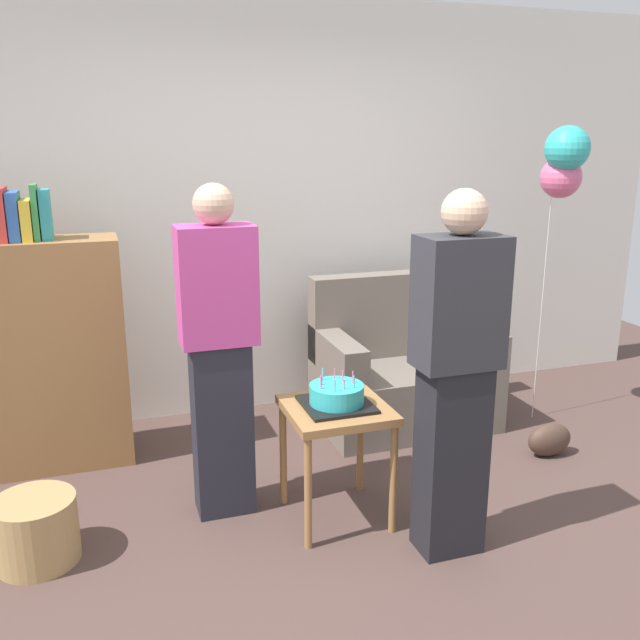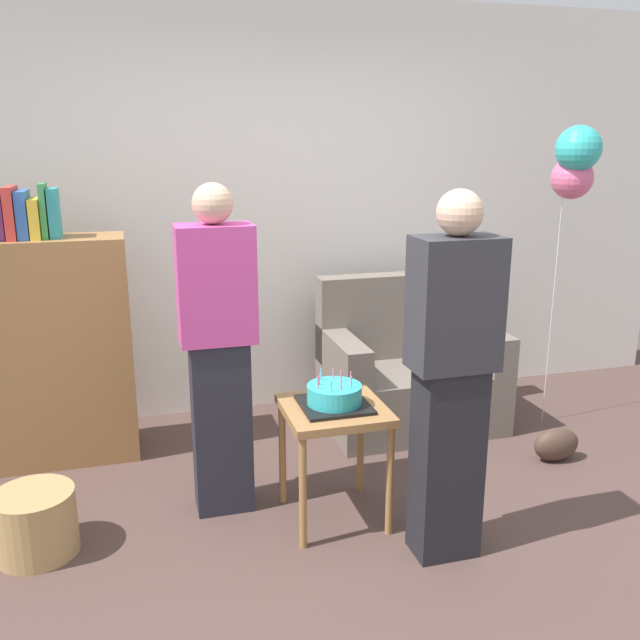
% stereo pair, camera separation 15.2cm
% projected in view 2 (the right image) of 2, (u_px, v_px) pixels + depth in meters
% --- Properties ---
extents(ground_plane, '(8.00, 8.00, 0.00)m').
position_uv_depth(ground_plane, '(382.00, 567.00, 2.97)').
color(ground_plane, '#4C3833').
extents(wall_back, '(6.00, 0.10, 2.70)m').
position_uv_depth(wall_back, '(278.00, 211.00, 4.53)').
color(wall_back, silver).
rests_on(wall_back, ground_plane).
extents(couch, '(1.10, 0.70, 0.96)m').
position_uv_depth(couch, '(408.00, 373.00, 4.42)').
color(couch, '#6B6056').
rests_on(couch, ground_plane).
extents(bookshelf, '(0.80, 0.36, 1.59)m').
position_uv_depth(bookshelf, '(57.00, 345.00, 3.83)').
color(bookshelf, olive).
rests_on(bookshelf, ground_plane).
extents(side_table, '(0.48, 0.48, 0.59)m').
position_uv_depth(side_table, '(334.00, 424.00, 3.24)').
color(side_table, olive).
rests_on(side_table, ground_plane).
extents(birthday_cake, '(0.32, 0.32, 0.17)m').
position_uv_depth(birthday_cake, '(334.00, 396.00, 3.20)').
color(birthday_cake, black).
rests_on(birthday_cake, side_table).
extents(person_blowing_candles, '(0.36, 0.22, 1.63)m').
position_uv_depth(person_blowing_candles, '(219.00, 351.00, 3.26)').
color(person_blowing_candles, '#23232D').
rests_on(person_blowing_candles, ground_plane).
extents(person_holding_cake, '(0.36, 0.22, 1.63)m').
position_uv_depth(person_holding_cake, '(451.00, 378.00, 2.88)').
color(person_holding_cake, black).
rests_on(person_holding_cake, ground_plane).
extents(wicker_basket, '(0.36, 0.36, 0.30)m').
position_uv_depth(wicker_basket, '(36.00, 523.00, 3.04)').
color(wicker_basket, '#A88451').
rests_on(wicker_basket, ground_plane).
extents(handbag, '(0.28, 0.14, 0.20)m').
position_uv_depth(handbag, '(556.00, 444.00, 3.94)').
color(handbag, '#473328').
rests_on(handbag, ground_plane).
extents(balloon_bunch, '(0.28, 0.32, 1.90)m').
position_uv_depth(balloon_bunch, '(576.00, 162.00, 4.01)').
color(balloon_bunch, silver).
rests_on(balloon_bunch, ground_plane).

